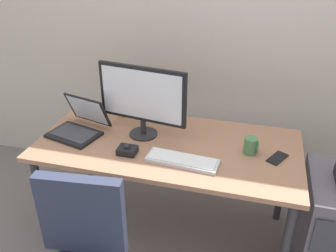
{
  "coord_description": "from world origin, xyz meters",
  "views": [
    {
      "loc": [
        0.49,
        -1.83,
        1.87
      ],
      "look_at": [
        0.0,
        0.0,
        0.84
      ],
      "focal_mm": 38.37,
      "sensor_mm": 36.0,
      "label": 1
    }
  ],
  "objects_px": {
    "laptop": "(79,125)",
    "banana": "(132,114)",
    "keyboard": "(182,160)",
    "coffee_mug": "(251,146)",
    "trackball_mouse": "(127,150)",
    "monitor_main": "(142,98)",
    "cell_phone": "(277,158)"
  },
  "relations": [
    {
      "from": "keyboard",
      "to": "coffee_mug",
      "type": "relative_size",
      "value": 4.17
    },
    {
      "from": "monitor_main",
      "to": "trackball_mouse",
      "type": "relative_size",
      "value": 5.2
    },
    {
      "from": "cell_phone",
      "to": "banana",
      "type": "xyz_separation_m",
      "value": [
        -1.0,
        0.29,
        0.02
      ]
    },
    {
      "from": "monitor_main",
      "to": "keyboard",
      "type": "xyz_separation_m",
      "value": [
        0.31,
        -0.24,
        -0.25
      ]
    },
    {
      "from": "cell_phone",
      "to": "coffee_mug",
      "type": "bearing_deg",
      "value": -159.49
    },
    {
      "from": "laptop",
      "to": "cell_phone",
      "type": "bearing_deg",
      "value": 0.57
    },
    {
      "from": "laptop",
      "to": "coffee_mug",
      "type": "bearing_deg",
      "value": 1.81
    },
    {
      "from": "monitor_main",
      "to": "banana",
      "type": "height_order",
      "value": "monitor_main"
    },
    {
      "from": "trackball_mouse",
      "to": "cell_phone",
      "type": "relative_size",
      "value": 0.77
    },
    {
      "from": "laptop",
      "to": "trackball_mouse",
      "type": "relative_size",
      "value": 3.43
    },
    {
      "from": "laptop",
      "to": "banana",
      "type": "xyz_separation_m",
      "value": [
        0.25,
        0.31,
        -0.03
      ]
    },
    {
      "from": "laptop",
      "to": "coffee_mug",
      "type": "height_order",
      "value": "laptop"
    },
    {
      "from": "keyboard",
      "to": "trackball_mouse",
      "type": "relative_size",
      "value": 3.81
    },
    {
      "from": "monitor_main",
      "to": "keyboard",
      "type": "bearing_deg",
      "value": -37.64
    },
    {
      "from": "monitor_main",
      "to": "keyboard",
      "type": "height_order",
      "value": "monitor_main"
    },
    {
      "from": "monitor_main",
      "to": "banana",
      "type": "bearing_deg",
      "value": 125.6
    },
    {
      "from": "laptop",
      "to": "trackball_mouse",
      "type": "xyz_separation_m",
      "value": [
        0.39,
        -0.16,
        -0.03
      ]
    },
    {
      "from": "trackball_mouse",
      "to": "monitor_main",
      "type": "bearing_deg",
      "value": 84.9
    },
    {
      "from": "cell_phone",
      "to": "banana",
      "type": "bearing_deg",
      "value": -167.88
    },
    {
      "from": "monitor_main",
      "to": "coffee_mug",
      "type": "xyz_separation_m",
      "value": [
        0.68,
        -0.04,
        -0.21
      ]
    },
    {
      "from": "laptop",
      "to": "monitor_main",
      "type": "bearing_deg",
      "value": 10.62
    },
    {
      "from": "keyboard",
      "to": "laptop",
      "type": "relative_size",
      "value": 1.11
    },
    {
      "from": "coffee_mug",
      "to": "laptop",
      "type": "bearing_deg",
      "value": -178.19
    },
    {
      "from": "monitor_main",
      "to": "coffee_mug",
      "type": "relative_size",
      "value": 5.69
    },
    {
      "from": "cell_phone",
      "to": "laptop",
      "type": "bearing_deg",
      "value": -150.92
    },
    {
      "from": "trackball_mouse",
      "to": "coffee_mug",
      "type": "xyz_separation_m",
      "value": [
        0.7,
        0.19,
        0.03
      ]
    },
    {
      "from": "trackball_mouse",
      "to": "cell_phone",
      "type": "bearing_deg",
      "value": 11.19
    },
    {
      "from": "laptop",
      "to": "trackball_mouse",
      "type": "distance_m",
      "value": 0.42
    },
    {
      "from": "monitor_main",
      "to": "banana",
      "type": "distance_m",
      "value": 0.37
    },
    {
      "from": "monitor_main",
      "to": "laptop",
      "type": "xyz_separation_m",
      "value": [
        -0.41,
        -0.08,
        -0.21
      ]
    },
    {
      "from": "cell_phone",
      "to": "monitor_main",
      "type": "bearing_deg",
      "value": -155.92
    },
    {
      "from": "keyboard",
      "to": "trackball_mouse",
      "type": "xyz_separation_m",
      "value": [
        -0.33,
        0.01,
        0.01
      ]
    }
  ]
}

